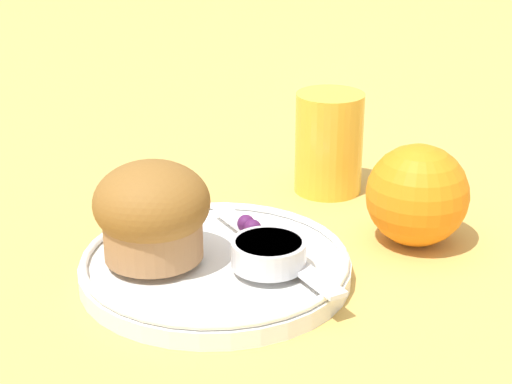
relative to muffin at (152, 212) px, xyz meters
name	(u,v)px	position (x,y,z in m)	size (l,w,h in m)	color
ground_plane	(237,263)	(0.01, 0.07, -0.06)	(3.00, 3.00, 0.00)	tan
plate	(216,266)	(0.02, 0.04, -0.05)	(0.21, 0.21, 0.02)	white
muffin	(152,212)	(0.00, 0.00, 0.00)	(0.09, 0.09, 0.08)	#9E7047
cream_ramekin	(269,252)	(0.06, 0.07, -0.03)	(0.06, 0.06, 0.02)	silver
berry_pair	(250,227)	(0.00, 0.08, -0.03)	(0.03, 0.01, 0.01)	#4C194C
butter_knife	(274,248)	(0.04, 0.08, -0.03)	(0.17, 0.02, 0.00)	silver
orange_fruit	(417,195)	(0.05, 0.21, -0.01)	(0.09, 0.09, 0.09)	orange
juice_glass	(329,143)	(-0.08, 0.22, -0.01)	(0.06, 0.06, 0.10)	gold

